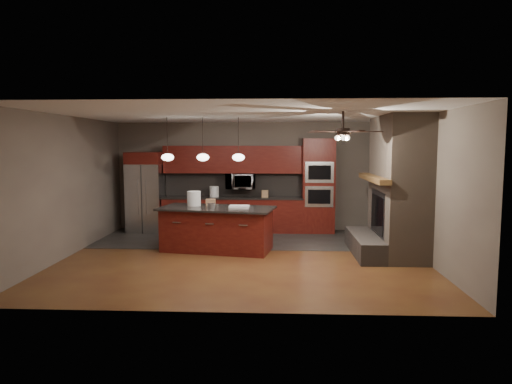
# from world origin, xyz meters

# --- Properties ---
(ground) EXTENTS (7.00, 7.00, 0.00)m
(ground) POSITION_xyz_m (0.00, 0.00, 0.00)
(ground) COLOR brown
(ground) RESTS_ON ground
(ceiling) EXTENTS (7.00, 6.00, 0.02)m
(ceiling) POSITION_xyz_m (0.00, 0.00, 2.80)
(ceiling) COLOR white
(ceiling) RESTS_ON back_wall
(back_wall) EXTENTS (7.00, 0.02, 2.80)m
(back_wall) POSITION_xyz_m (0.00, 3.00, 1.40)
(back_wall) COLOR #706559
(back_wall) RESTS_ON ground
(right_wall) EXTENTS (0.02, 6.00, 2.80)m
(right_wall) POSITION_xyz_m (3.50, 0.00, 1.40)
(right_wall) COLOR #706559
(right_wall) RESTS_ON ground
(left_wall) EXTENTS (0.02, 6.00, 2.80)m
(left_wall) POSITION_xyz_m (-3.50, 0.00, 1.40)
(left_wall) COLOR #706559
(left_wall) RESTS_ON ground
(slate_tile_patch) EXTENTS (7.00, 2.40, 0.01)m
(slate_tile_patch) POSITION_xyz_m (0.00, 1.80, 0.01)
(slate_tile_patch) COLOR #2E2C29
(slate_tile_patch) RESTS_ON ground
(fireplace_column) EXTENTS (1.30, 2.10, 2.80)m
(fireplace_column) POSITION_xyz_m (3.04, 0.40, 1.30)
(fireplace_column) COLOR #746253
(fireplace_column) RESTS_ON ground
(back_cabinetry) EXTENTS (3.59, 0.64, 2.20)m
(back_cabinetry) POSITION_xyz_m (-0.48, 2.74, 0.89)
(back_cabinetry) COLOR maroon
(back_cabinetry) RESTS_ON ground
(oven_tower) EXTENTS (0.80, 0.63, 2.38)m
(oven_tower) POSITION_xyz_m (1.70, 2.69, 1.19)
(oven_tower) COLOR maroon
(oven_tower) RESTS_ON ground
(microwave) EXTENTS (0.73, 0.41, 0.50)m
(microwave) POSITION_xyz_m (-0.27, 2.75, 1.30)
(microwave) COLOR silver
(microwave) RESTS_ON back_cabinetry
(refrigerator) EXTENTS (0.87, 0.75, 2.04)m
(refrigerator) POSITION_xyz_m (-2.70, 2.62, 1.02)
(refrigerator) COLOR silver
(refrigerator) RESTS_ON ground
(kitchen_island) EXTENTS (2.53, 1.49, 0.92)m
(kitchen_island) POSITION_xyz_m (-0.60, 0.57, 0.46)
(kitchen_island) COLOR maroon
(kitchen_island) RESTS_ON ground
(white_bucket) EXTENTS (0.34, 0.34, 0.31)m
(white_bucket) POSITION_xyz_m (-1.12, 0.79, 1.08)
(white_bucket) COLOR white
(white_bucket) RESTS_ON kitchen_island
(paint_can) EXTENTS (0.21, 0.21, 0.11)m
(paint_can) POSITION_xyz_m (-0.68, 0.38, 0.97)
(paint_can) COLOR #A4A3A8
(paint_can) RESTS_ON kitchen_island
(paint_tray) EXTENTS (0.42, 0.29, 0.04)m
(paint_tray) POSITION_xyz_m (-0.13, 0.56, 0.94)
(paint_tray) COLOR white
(paint_tray) RESTS_ON kitchen_island
(cardboard_box) EXTENTS (0.22, 0.17, 0.13)m
(cardboard_box) POSITION_xyz_m (-0.77, 0.91, 0.99)
(cardboard_box) COLOR #946C4C
(cardboard_box) RESTS_ON kitchen_island
(counter_bucket) EXTENTS (0.31, 0.31, 0.27)m
(counter_bucket) POSITION_xyz_m (-0.95, 2.70, 1.03)
(counter_bucket) COLOR white
(counter_bucket) RESTS_ON back_cabinetry
(counter_box) EXTENTS (0.17, 0.13, 0.18)m
(counter_box) POSITION_xyz_m (0.36, 2.65, 0.99)
(counter_box) COLOR tan
(counter_box) RESTS_ON back_cabinetry
(pendant_left) EXTENTS (0.26, 0.26, 0.92)m
(pendant_left) POSITION_xyz_m (-1.65, 0.70, 1.96)
(pendant_left) COLOR black
(pendant_left) RESTS_ON ceiling
(pendant_center) EXTENTS (0.26, 0.26, 0.92)m
(pendant_center) POSITION_xyz_m (-0.90, 0.70, 1.96)
(pendant_center) COLOR black
(pendant_center) RESTS_ON ceiling
(pendant_right) EXTENTS (0.26, 0.26, 0.92)m
(pendant_right) POSITION_xyz_m (-0.15, 0.70, 1.96)
(pendant_right) COLOR black
(pendant_right) RESTS_ON ceiling
(ceiling_fan) EXTENTS (1.27, 1.33, 0.41)m
(ceiling_fan) POSITION_xyz_m (1.80, -0.80, 2.46)
(ceiling_fan) COLOR black
(ceiling_fan) RESTS_ON ceiling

